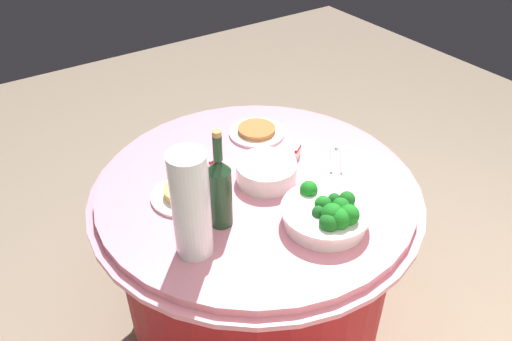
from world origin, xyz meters
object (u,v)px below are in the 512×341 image
Objects in this scene: plate_stack at (266,172)px; food_plate_peanuts at (257,132)px; wine_bottle at (220,190)px; food_plate_noodles at (184,194)px; broccoli_bowl at (328,214)px; label_placard_mid at (298,152)px; serving_tongs at (336,159)px; decorative_fruit_vase at (191,208)px; label_placard_front at (215,164)px.

plate_stack is 0.30m from food_plate_peanuts.
food_plate_noodles is (0.04, -0.18, -0.11)m from wine_bottle.
plate_stack is (0.02, -0.30, -0.01)m from broccoli_bowl.
label_placard_mid is (-0.17, -0.04, -0.00)m from plate_stack.
plate_stack reaches higher than serving_tongs.
label_placard_mid is at bearing -36.80° from serving_tongs.
wine_bottle is 0.21m from food_plate_noodles.
decorative_fruit_vase reaches higher than food_plate_noodles.
label_placard_front is at bearing -20.04° from label_placard_mid.
serving_tongs is at bearing 154.65° from label_placard_front.
plate_stack is 0.17m from label_placard_mid.
food_plate_noodles is at bearing -4.09° from label_placard_mid.
broccoli_bowl is 0.30m from plate_stack.
plate_stack is 0.42m from decorative_fruit_vase.
broccoli_bowl is at bearing 43.88° from serving_tongs.
plate_stack is at bearing -85.83° from broccoli_bowl.
label_placard_mid is (-0.54, -0.20, -0.13)m from decorative_fruit_vase.
wine_bottle is 0.45m from label_placard_mid.
plate_stack reaches higher than food_plate_noodles.
wine_bottle reaches higher than label_placard_mid.
decorative_fruit_vase reaches higher than label_placard_front.
decorative_fruit_vase is at bearing -19.22° from broccoli_bowl.
label_placard_front reaches higher than food_plate_peanuts.
food_plate_noodles is 0.45m from label_placard_mid.
food_plate_noodles is 0.18m from label_placard_front.
food_plate_peanuts is at bearing -101.88° from broccoli_bowl.
decorative_fruit_vase is 0.59m from label_placard_mid.
plate_stack is 0.95× the size of food_plate_peanuts.
plate_stack is 0.95× the size of food_plate_noodles.
decorative_fruit_vase is (0.13, 0.06, 0.03)m from wine_bottle.
food_plate_noodles is 4.00× the size of label_placard_mid.
label_placard_mid is (-0.03, 0.23, 0.02)m from food_plate_peanuts.
broccoli_bowl is at bearing 66.44° from label_placard_mid.
wine_bottle is 1.53× the size of food_plate_noodles.
wine_bottle is 0.99× the size of decorative_fruit_vase.
plate_stack is at bearing -157.33° from wine_bottle.
label_placard_front is at bearing -155.77° from food_plate_noodles.
plate_stack is 0.28m from wine_bottle.
food_plate_noodles is at bearing -11.79° from serving_tongs.
food_plate_peanuts is 0.23m from label_placard_mid.
wine_bottle is 2.26× the size of serving_tongs.
decorative_fruit_vase is 1.55× the size of food_plate_peanuts.
label_placard_front is (-0.25, -0.31, -0.13)m from decorative_fruit_vase.
food_plate_peanuts is (-0.12, -0.57, -0.03)m from broccoli_bowl.
wine_bottle is at bearing -154.41° from decorative_fruit_vase.
wine_bottle is at bearing 19.13° from label_placard_mid.
serving_tongs is at bearing -169.85° from decorative_fruit_vase.
food_plate_noodles is 4.00× the size of label_placard_front.
broccoli_bowl is 0.48m from food_plate_noodles.
food_plate_peanuts is 4.00× the size of label_placard_front.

